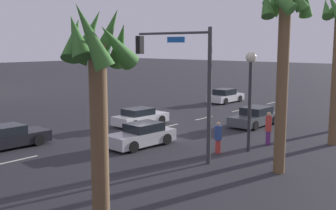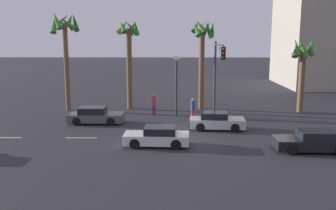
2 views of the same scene
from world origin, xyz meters
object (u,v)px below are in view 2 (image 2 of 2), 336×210
at_px(streetlamp, 176,73).
at_px(palm_tree_3, 129,47).
at_px(palm_tree_2, 203,44).
at_px(car_3, 95,116).
at_px(car_0, 216,121).
at_px(car_2, 313,141).
at_px(car_4, 157,137).
at_px(building_1, 324,0).
at_px(pedestrian_1, 154,104).
at_px(traffic_signal, 217,67).
at_px(palm_tree_0, 65,38).
at_px(palm_tree_1, 303,59).
at_px(pedestrian_0, 193,108).

xyz_separation_m(streetlamp, palm_tree_3, (-4.43, 2.90, 2.11)).
bearing_deg(palm_tree_2, car_3, -145.50).
bearing_deg(streetlamp, car_0, -60.17).
xyz_separation_m(car_2, car_4, (-9.43, 1.01, -0.01)).
relative_size(car_0, building_1, 0.17).
xyz_separation_m(car_4, palm_tree_2, (3.80, 12.39, 5.63)).
bearing_deg(pedestrian_1, car_0, -46.75).
distance_m(car_2, building_1, 36.25).
bearing_deg(traffic_signal, palm_tree_0, 163.92).
distance_m(streetlamp, palm_tree_0, 10.87).
bearing_deg(streetlamp, car_4, -97.85).
bearing_deg(palm_tree_2, car_0, -86.82).
relative_size(pedestrian_1, palm_tree_0, 0.21).
bearing_deg(car_2, palm_tree_1, 74.47).
xyz_separation_m(pedestrian_0, palm_tree_1, (10.06, 2.56, 3.99)).
distance_m(traffic_signal, pedestrian_1, 6.60).
height_order(car_4, palm_tree_2, palm_tree_2).
xyz_separation_m(car_4, palm_tree_1, (12.76, 11.00, 4.28)).
xyz_separation_m(car_2, palm_tree_3, (-12.55, 13.36, 5.30)).
bearing_deg(palm_tree_1, traffic_signal, -157.32).
bearing_deg(palm_tree_3, pedestrian_0, -33.89).
relative_size(palm_tree_0, palm_tree_2, 1.08).
xyz_separation_m(car_2, car_3, (-14.66, 7.19, 0.02)).
relative_size(pedestrian_1, palm_tree_2, 0.22).
distance_m(car_2, traffic_signal, 10.55).
xyz_separation_m(traffic_signal, palm_tree_2, (-0.84, 4.79, 1.83)).
bearing_deg(car_3, pedestrian_0, 15.83).
xyz_separation_m(car_2, traffic_signal, (-4.79, 8.61, 3.78)).
xyz_separation_m(streetlamp, pedestrian_0, (1.40, -1.02, -2.92)).
relative_size(palm_tree_2, building_1, 0.35).
relative_size(pedestrian_0, palm_tree_0, 0.18).
distance_m(car_4, building_1, 39.77).
bearing_deg(palm_tree_0, pedestrian_1, -13.31).
bearing_deg(pedestrian_0, building_1, 49.02).
xyz_separation_m(car_4, pedestrian_1, (-0.69, 9.56, 0.42)).
height_order(traffic_signal, pedestrian_0, traffic_signal).
bearing_deg(traffic_signal, streetlamp, 151.04).
bearing_deg(traffic_signal, car_0, -96.84).
bearing_deg(palm_tree_3, traffic_signal, -31.44).
distance_m(streetlamp, palm_tree_2, 4.56).
bearing_deg(palm_tree_2, car_2, -67.21).
bearing_deg(palm_tree_1, palm_tree_0, 178.63).
relative_size(traffic_signal, palm_tree_0, 0.70).
distance_m(traffic_signal, pedestrian_0, 4.09).
relative_size(car_4, palm_tree_0, 0.45).
distance_m(traffic_signal, palm_tree_0, 14.34).
distance_m(car_4, traffic_signal, 9.68).
xyz_separation_m(car_4, palm_tree_3, (-3.13, 12.35, 5.31)).
height_order(car_3, palm_tree_0, palm_tree_0).
bearing_deg(palm_tree_2, car_4, -107.04).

